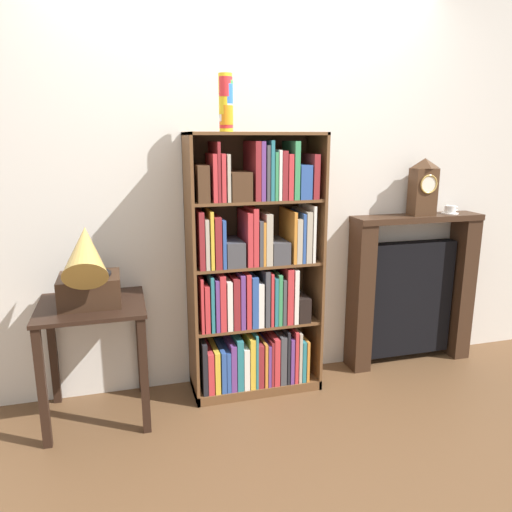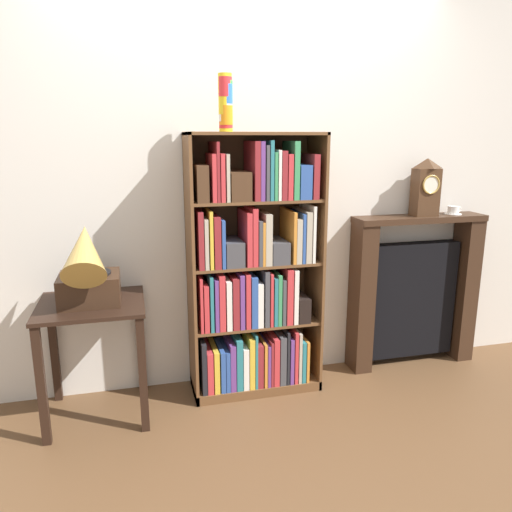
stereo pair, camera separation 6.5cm
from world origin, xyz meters
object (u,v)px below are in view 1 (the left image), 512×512
cup_stack (226,103)px  mantel_clock (423,187)px  teacup_with_saucer (450,210)px  gramophone (87,270)px  side_table_left (93,331)px  bookshelf (253,278)px  fireplace_mantel (411,291)px

cup_stack → mantel_clock: size_ratio=0.81×
teacup_with_saucer → gramophone: bearing=-174.5°
cup_stack → side_table_left: (-0.79, -0.05, -1.24)m
side_table_left → gramophone: gramophone is taller
teacup_with_saucer → bookshelf: bearing=-176.9°
cup_stack → side_table_left: 1.47m
gramophone → fireplace_mantel: bearing=6.5°
mantel_clock → teacup_with_saucer: mantel_clock is taller
bookshelf → teacup_with_saucer: bookshelf is taller
cup_stack → side_table_left: bearing=-176.6°
cup_stack → teacup_with_saucer: 1.75m
cup_stack → gramophone: 1.18m
bookshelf → teacup_with_saucer: (1.44, 0.08, 0.36)m
fireplace_mantel → mantel_clock: size_ratio=2.80×
gramophone → fireplace_mantel: 2.19m
fireplace_mantel → teacup_with_saucer: size_ratio=8.75×
bookshelf → side_table_left: (-0.96, -0.09, -0.21)m
cup_stack → fireplace_mantel: 1.84m
gramophone → mantel_clock: 2.21m
gramophone → teacup_with_saucer: gramophone is taller
bookshelf → side_table_left: bearing=-174.9°
fireplace_mantel → mantel_clock: 0.74m
side_table_left → bookshelf: bearing=5.1°
teacup_with_saucer → mantel_clock: bearing=-179.4°
gramophone → teacup_with_saucer: (2.40, 0.23, 0.20)m
fireplace_mantel → bookshelf: bearing=-175.5°
teacup_with_saucer → side_table_left: bearing=-176.1°
gramophone → mantel_clock: (2.17, 0.23, 0.36)m
bookshelf → teacup_with_saucer: bearing=3.1°
side_table_left → teacup_with_saucer: 2.47m
teacup_with_saucer → fireplace_mantel: bearing=176.5°
side_table_left → gramophone: size_ratio=1.33×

